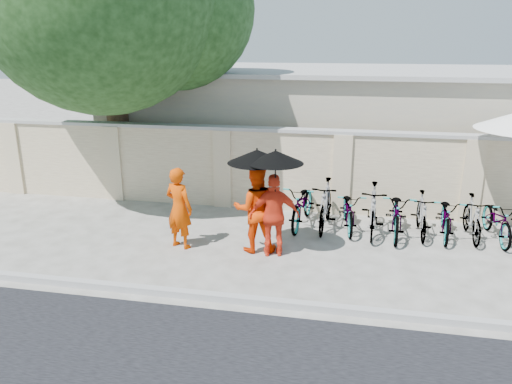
# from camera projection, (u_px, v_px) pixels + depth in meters

# --- Properties ---
(ground) EXTENTS (80.00, 80.00, 0.00)m
(ground) POSITION_uv_depth(u_px,v_px,m) (233.00, 258.00, 9.96)
(ground) COLOR #AEABA4
(kerb) EXTENTS (40.00, 0.16, 0.12)m
(kerb) POSITION_uv_depth(u_px,v_px,m) (208.00, 296.00, 8.35)
(kerb) COLOR #9F9F9F
(kerb) RESTS_ON ground
(compound_wall) EXTENTS (20.00, 0.30, 2.00)m
(compound_wall) POSITION_uv_depth(u_px,v_px,m) (301.00, 172.00, 12.48)
(compound_wall) COLOR beige
(compound_wall) RESTS_ON ground
(building_behind) EXTENTS (14.00, 6.00, 3.20)m
(building_behind) POSITION_uv_depth(u_px,v_px,m) (347.00, 125.00, 15.68)
(building_behind) COLOR #B2A88C
(building_behind) RESTS_ON ground
(monk_left) EXTENTS (0.73, 0.59, 1.71)m
(monk_left) POSITION_uv_depth(u_px,v_px,m) (179.00, 208.00, 10.25)
(monk_left) COLOR #DA4101
(monk_left) RESTS_ON ground
(monk_center) EXTENTS (1.03, 0.90, 1.81)m
(monk_center) POSITION_uv_depth(u_px,v_px,m) (255.00, 209.00, 10.06)
(monk_center) COLOR #F33A03
(monk_center) RESTS_ON ground
(parasol_center) EXTENTS (1.16, 1.16, 1.12)m
(parasol_center) POSITION_uv_depth(u_px,v_px,m) (257.00, 156.00, 9.65)
(parasol_center) COLOR black
(parasol_center) RESTS_ON ground
(monk_right) EXTENTS (1.05, 0.60, 1.69)m
(monk_right) POSITION_uv_depth(u_px,v_px,m) (274.00, 216.00, 9.85)
(monk_right) COLOR red
(monk_right) RESTS_ON ground
(parasol_right) EXTENTS (1.08, 1.08, 1.22)m
(parasol_right) POSITION_uv_depth(u_px,v_px,m) (276.00, 157.00, 9.42)
(parasol_right) COLOR black
(parasol_right) RESTS_ON ground
(bike_0) EXTENTS (0.89, 2.02, 1.03)m
(bike_0) POSITION_uv_depth(u_px,v_px,m) (303.00, 204.00, 11.56)
(bike_0) COLOR gray
(bike_0) RESTS_ON ground
(bike_1) EXTENTS (0.64, 1.90, 1.12)m
(bike_1) POSITION_uv_depth(u_px,v_px,m) (326.00, 205.00, 11.36)
(bike_1) COLOR gray
(bike_1) RESTS_ON ground
(bike_2) EXTENTS (0.81, 1.82, 0.93)m
(bike_2) POSITION_uv_depth(u_px,v_px,m) (349.00, 210.00, 11.34)
(bike_2) COLOR gray
(bike_2) RESTS_ON ground
(bike_3) EXTENTS (0.59, 1.87, 1.11)m
(bike_3) POSITION_uv_depth(u_px,v_px,m) (373.00, 210.00, 11.05)
(bike_3) COLOR gray
(bike_3) RESTS_ON ground
(bike_4) EXTENTS (0.78, 1.99, 1.03)m
(bike_4) POSITION_uv_depth(u_px,v_px,m) (397.00, 213.00, 10.97)
(bike_4) COLOR gray
(bike_4) RESTS_ON ground
(bike_5) EXTENTS (0.47, 1.60, 0.96)m
(bike_5) POSITION_uv_depth(u_px,v_px,m) (422.00, 215.00, 10.97)
(bike_5) COLOR gray
(bike_5) RESTS_ON ground
(bike_6) EXTENTS (0.79, 1.84, 0.94)m
(bike_6) POSITION_uv_depth(u_px,v_px,m) (446.00, 216.00, 10.91)
(bike_6) COLOR gray
(bike_6) RESTS_ON ground
(bike_7) EXTENTS (0.47, 1.59, 0.95)m
(bike_7) POSITION_uv_depth(u_px,v_px,m) (472.00, 218.00, 10.79)
(bike_7) COLOR gray
(bike_7) RESTS_ON ground
(bike_8) EXTENTS (0.75, 1.79, 0.92)m
(bike_8) POSITION_uv_depth(u_px,v_px,m) (498.00, 220.00, 10.73)
(bike_8) COLOR gray
(bike_8) RESTS_ON ground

